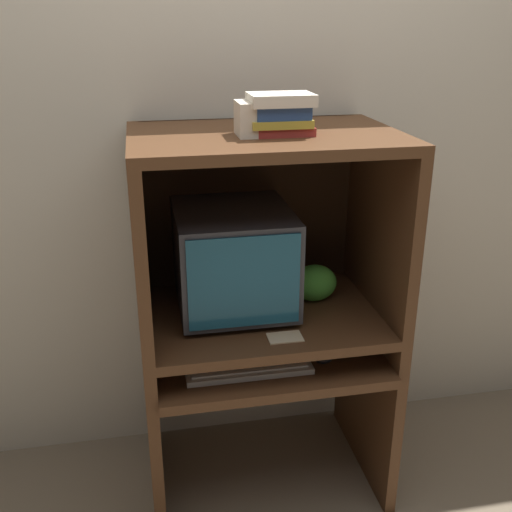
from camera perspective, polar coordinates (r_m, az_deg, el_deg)
wall_back at (r=2.36m, az=-1.01°, el=11.05°), size 6.00×0.06×2.60m
desk_base at (r=2.35m, az=0.93°, el=-13.48°), size 0.89×0.64×0.61m
desk_monitor_shelf at (r=2.21m, az=0.78°, el=-5.99°), size 0.89×0.62×0.13m
hutch_upper at (r=2.07m, az=0.65°, el=5.64°), size 0.89×0.62×0.65m
crt_monitor at (r=2.15m, az=-2.15°, el=-0.21°), size 0.41×0.46×0.37m
keyboard at (r=2.10m, az=-0.80°, el=-10.31°), size 0.43×0.17×0.03m
mouse at (r=2.14m, az=6.46°, el=-9.74°), size 0.06×0.04×0.03m
snack_bag at (r=2.26m, az=5.58°, el=-2.56°), size 0.17×0.13×0.14m
book_stack at (r=1.93m, az=2.35°, el=13.41°), size 0.20×0.16×0.13m
paper_card at (r=2.02m, az=2.78°, el=-7.74°), size 0.12×0.08×0.00m
storage_box at (r=1.92m, az=0.44°, el=12.97°), size 0.15×0.13×0.11m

